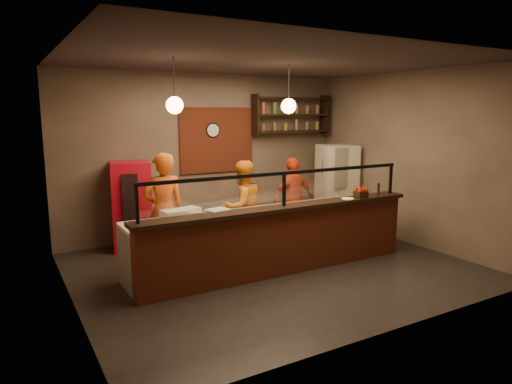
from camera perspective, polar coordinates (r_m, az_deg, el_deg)
floor at (r=7.42m, az=2.12°, el=-9.38°), size 6.00×6.00×0.00m
ceiling at (r=7.04m, az=2.30°, el=16.01°), size 6.00×6.00×0.00m
wall_back at (r=9.26m, az=-6.06°, el=4.59°), size 6.00×0.00×6.00m
wall_left at (r=6.04m, az=-22.70°, el=1.02°), size 0.00×5.00×5.00m
wall_right at (r=9.01m, az=18.64°, el=3.98°), size 0.00×5.00×5.00m
wall_front at (r=5.14m, az=17.18°, el=-0.09°), size 6.00×0.00×6.00m
brick_patch at (r=9.29m, az=-4.89°, el=6.49°), size 1.60×0.04×1.30m
service_counter at (r=7.03m, az=3.45°, el=-6.22°), size 4.60×0.25×1.00m
counter_ledge at (r=6.90m, az=3.50°, el=-1.99°), size 4.70×0.37×0.06m
worktop_cabinet at (r=7.46m, az=1.33°, el=-5.86°), size 4.60×0.75×0.85m
worktop at (r=7.35m, az=1.34°, el=-2.48°), size 4.60×0.75×0.05m
sneeze_guard at (r=6.84m, az=3.53°, el=0.80°), size 4.50×0.05×0.52m
wall_shelving at (r=9.99m, az=4.44°, el=9.60°), size 1.84×0.28×0.85m
wall_clock at (r=9.23m, az=-5.44°, el=7.70°), size 0.30×0.04×0.30m
pendant_left at (r=6.52m, az=-10.14°, el=10.64°), size 0.24×0.24×0.77m
pendant_right at (r=7.39m, az=4.09°, el=10.67°), size 0.24×0.24×0.77m
cook_left at (r=7.39m, az=-11.48°, el=-2.26°), size 0.69×0.47×1.84m
cook_mid at (r=7.96m, az=-1.71°, el=-1.93°), size 0.87×0.72×1.64m
cook_right at (r=8.86m, az=4.67°, el=-0.84°), size 0.98×0.49×1.60m
fridge at (r=9.96m, az=10.00°, el=0.72°), size 0.90×0.86×1.77m
red_cooler at (r=8.51m, az=-15.26°, el=-1.66°), size 0.80×0.76×1.59m
pizza_dough at (r=7.81m, az=7.94°, el=-1.60°), size 0.64×0.64×0.01m
prep_tub_a at (r=6.65m, az=-10.20°, el=-2.98°), size 0.36×0.30×0.17m
prep_tub_b at (r=6.85m, az=-8.47°, el=-2.61°), size 0.37×0.33×0.16m
prep_tub_c at (r=6.68m, az=-4.76°, el=-2.84°), size 0.37×0.32×0.16m
rolling_pin at (r=7.19m, az=-1.76°, el=-2.32°), size 0.33×0.06×0.06m
condiment_caddy at (r=7.74m, az=12.97°, el=-0.28°), size 0.20×0.16×0.11m
pepper_mill at (r=8.10m, az=15.05°, el=0.39°), size 0.05×0.05×0.20m
small_plate at (r=7.57m, az=11.39°, el=-0.83°), size 0.26×0.26×0.01m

